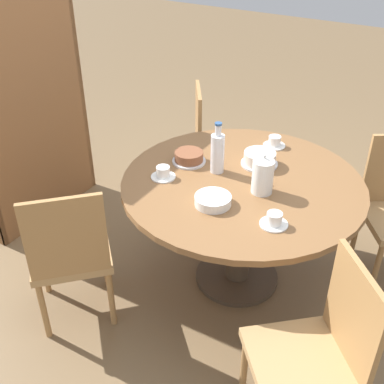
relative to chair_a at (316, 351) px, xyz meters
name	(u,v)px	position (x,y,z in m)	size (l,w,h in m)	color
ground_plane	(236,278)	(0.69, 0.69, -0.47)	(14.00, 14.00, 0.00)	brown
dining_table	(241,202)	(0.69, 0.69, 0.12)	(1.36, 1.36, 0.72)	#473828
chair_a	(316,351)	(0.00, 0.00, 0.00)	(0.59, 0.59, 0.89)	#A87A47
chair_c	(216,143)	(1.47, 1.29, 0.00)	(0.58, 0.58, 0.89)	#A87A47
chair_d	(70,252)	(-0.05, 1.33, 0.00)	(0.59, 0.59, 0.89)	#A87A47
bookshelf	(23,103)	(0.63, 2.33, 0.39)	(0.95, 0.28, 1.77)	brown
coffee_pot	(263,175)	(0.64, 0.56, 0.36)	(0.11, 0.11, 0.23)	white
water_bottle	(218,152)	(0.71, 0.87, 0.38)	(0.08, 0.08, 0.30)	silver
cake_main	(259,159)	(0.91, 0.70, 0.29)	(0.22, 0.22, 0.08)	silver
cake_second	(189,157)	(0.72, 1.06, 0.29)	(0.20, 0.20, 0.07)	silver
cup_a	(274,220)	(0.40, 0.39, 0.28)	(0.14, 0.14, 0.07)	white
cup_b	(163,173)	(0.49, 1.10, 0.28)	(0.14, 0.14, 0.07)	white
cup_c	(274,142)	(1.17, 0.71, 0.28)	(0.14, 0.14, 0.07)	white
plate_stack	(213,200)	(0.40, 0.72, 0.28)	(0.19, 0.19, 0.05)	white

